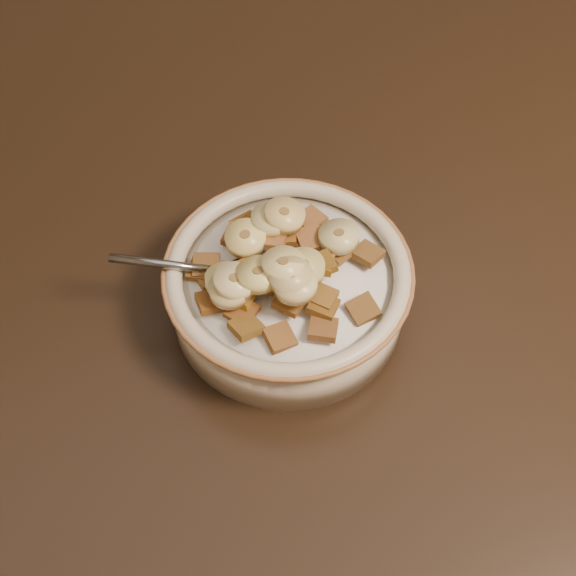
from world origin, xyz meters
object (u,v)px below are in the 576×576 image
object	(u,v)px
cereal_bowl	(288,294)
spoon	(250,274)
table	(341,206)
chair	(83,25)

from	to	relation	value
cereal_bowl	spoon	distance (m)	0.04
table	spoon	world-z (taller)	spoon
table	cereal_bowl	world-z (taller)	cereal_bowl
chair	table	bearing A→B (deg)	-97.45
chair	cereal_bowl	bearing A→B (deg)	-104.44
cereal_bowl	spoon	size ratio (longest dim) A/B	4.17
table	cereal_bowl	bearing A→B (deg)	-132.08
table	spoon	distance (m)	0.17
chair	spoon	size ratio (longest dim) A/B	19.90
chair	spoon	distance (m)	0.95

